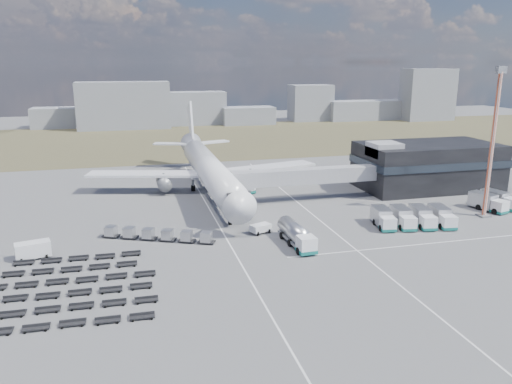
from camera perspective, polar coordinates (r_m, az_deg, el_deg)
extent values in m
plane|color=#565659|center=(78.79, -1.68, -5.71)|extent=(420.00, 420.00, 0.00)
cube|color=#48462B|center=(184.87, -9.23, 5.92)|extent=(420.00, 90.00, 0.01)
cube|color=silver|center=(83.03, -3.79, -4.66)|extent=(0.25, 110.00, 0.01)
cube|color=silver|center=(87.88, 7.84, -3.66)|extent=(0.25, 110.00, 0.01)
cube|color=silver|center=(80.90, 17.28, -5.84)|extent=(40.00, 0.25, 0.01)
cube|color=black|center=(117.65, 19.01, 2.86)|extent=(30.00, 16.00, 10.00)
cube|color=#262D38|center=(117.43, 19.06, 3.43)|extent=(30.40, 16.40, 1.60)
cube|color=#939399|center=(109.03, 14.46, 4.72)|extent=(6.00, 6.00, 3.00)
cube|color=#939399|center=(101.20, 5.77, 1.83)|extent=(29.80, 3.00, 3.00)
cube|color=#939399|center=(97.02, -1.59, 1.35)|extent=(4.00, 3.60, 3.40)
cylinder|color=slate|center=(98.44, -0.79, 0.02)|extent=(0.70, 0.70, 5.10)
cylinder|color=black|center=(98.99, -0.79, -1.16)|extent=(1.40, 0.90, 1.40)
cylinder|color=white|center=(105.71, -5.28, 2.51)|extent=(5.60, 48.00, 5.60)
cone|color=white|center=(80.40, -2.26, -1.32)|extent=(5.60, 5.00, 5.60)
cone|color=white|center=(132.82, -7.23, 5.29)|extent=(5.60, 8.00, 5.60)
cube|color=black|center=(82.07, -2.56, -0.42)|extent=(2.20, 2.00, 0.80)
cube|color=white|center=(109.67, -12.41, 2.02)|extent=(25.59, 11.38, 0.50)
cube|color=white|center=(113.40, 0.83, 2.78)|extent=(25.59, 11.38, 0.50)
cylinder|color=slate|center=(108.25, -10.47, 1.04)|extent=(3.00, 5.00, 3.00)
cylinder|color=slate|center=(111.03, -0.65, 1.62)|extent=(3.00, 5.00, 3.00)
cube|color=white|center=(134.18, -9.68, 5.47)|extent=(9.49, 5.63, 0.35)
cube|color=white|center=(135.49, -5.03, 5.70)|extent=(9.49, 5.63, 0.35)
cube|color=white|center=(134.99, -7.47, 7.88)|extent=(0.50, 9.06, 11.45)
cylinder|color=slate|center=(86.72, -3.00, -2.93)|extent=(0.50, 0.50, 2.50)
cylinder|color=slate|center=(110.04, -7.21, 0.77)|extent=(0.60, 0.60, 2.50)
cylinder|color=slate|center=(110.97, -3.93, 0.97)|extent=(0.60, 0.60, 2.50)
cylinder|color=black|center=(86.95, -2.99, -3.40)|extent=(0.50, 1.20, 1.20)
cube|color=gray|center=(232.52, -21.67, 7.90)|extent=(21.40, 12.00, 8.56)
cube|color=gray|center=(219.44, -14.88, 9.54)|extent=(37.85, 12.00, 19.53)
cube|color=gray|center=(228.18, -9.25, 9.39)|extent=(44.73, 12.00, 14.57)
cube|color=gray|center=(228.96, -0.96, 8.73)|extent=(23.52, 12.00, 7.75)
cube|color=gray|center=(244.20, 6.24, 10.09)|extent=(19.61, 12.00, 16.91)
cube|color=gray|center=(255.70, 13.98, 9.10)|extent=(54.19, 12.00, 9.29)
cube|color=gray|center=(258.45, 19.00, 10.48)|extent=(24.14, 12.00, 24.38)
cube|color=white|center=(73.74, 5.79, -5.98)|extent=(2.63, 2.63, 2.40)
cube|color=#126A62|center=(74.08, 5.77, -6.66)|extent=(2.74, 2.74, 0.52)
cylinder|color=#B3B3B7|center=(78.02, 4.33, -4.41)|extent=(3.02, 7.95, 2.61)
cube|color=slate|center=(78.42, 4.31, -5.24)|extent=(2.92, 7.95, 0.37)
cylinder|color=black|center=(77.15, 4.74, -5.80)|extent=(2.77, 1.29, 1.15)
cube|color=white|center=(82.46, 0.53, -4.22)|extent=(3.78, 2.97, 1.49)
cube|color=white|center=(78.64, -24.12, -6.12)|extent=(5.12, 3.25, 2.49)
cube|color=white|center=(108.09, -1.71, 0.93)|extent=(5.19, 7.24, 3.14)
cube|color=#126A62|center=(108.40, -1.70, 0.26)|extent=(5.34, 7.39, 0.50)
cube|color=white|center=(85.91, 14.83, -3.53)|extent=(2.69, 2.60, 2.25)
cube|color=#126A62|center=(86.17, 14.80, -4.08)|extent=(2.80, 2.72, 0.46)
cube|color=#B3B3B7|center=(89.00, 14.10, -2.57)|extent=(3.19, 5.04, 2.65)
cube|color=white|center=(87.12, 16.99, -3.43)|extent=(2.69, 2.60, 2.25)
cube|color=#126A62|center=(87.38, 16.95, -3.98)|extent=(2.80, 2.72, 0.46)
cube|color=#B3B3B7|center=(90.17, 16.19, -2.49)|extent=(3.19, 5.04, 2.65)
cube|color=white|center=(88.45, 19.08, -3.33)|extent=(2.69, 2.60, 2.25)
cube|color=#126A62|center=(88.71, 19.04, -3.87)|extent=(2.80, 2.72, 0.46)
cube|color=#B3B3B7|center=(91.45, 18.22, -2.41)|extent=(3.19, 5.04, 2.65)
cube|color=white|center=(89.90, 21.11, -3.23)|extent=(2.69, 2.60, 2.25)
cube|color=#126A62|center=(90.15, 21.06, -3.76)|extent=(2.80, 2.72, 0.46)
cube|color=#B3B3B7|center=(92.85, 20.20, -2.33)|extent=(3.19, 5.04, 2.65)
cube|color=white|center=(103.12, 26.10, -1.52)|extent=(2.96, 2.88, 2.30)
cube|color=#126A62|center=(103.35, 26.05, -1.99)|extent=(3.09, 3.01, 0.47)
cube|color=#B3B3B7|center=(104.97, 24.48, -0.83)|extent=(3.76, 5.33, 2.72)
cube|color=white|center=(106.05, 27.17, -1.23)|extent=(2.96, 2.88, 2.30)
cube|color=#126A62|center=(106.27, 27.12, -1.69)|extent=(3.09, 3.01, 0.47)
cube|color=#B3B3B7|center=(107.84, 25.58, -0.57)|extent=(3.76, 5.33, 2.72)
cube|color=black|center=(83.91, -16.23, -4.81)|extent=(3.01, 2.52, 0.18)
cube|color=#B3B3B7|center=(83.64, -16.27, -4.26)|extent=(2.11, 2.11, 1.49)
cube|color=black|center=(82.58, -14.25, -4.99)|extent=(3.01, 2.52, 0.18)
cube|color=#B3B3B7|center=(82.30, -14.28, -4.43)|extent=(2.11, 2.11, 1.49)
cube|color=black|center=(81.35, -12.19, -5.16)|extent=(3.01, 2.52, 0.18)
cube|color=#B3B3B7|center=(81.07, -12.23, -4.60)|extent=(2.11, 2.11, 1.49)
cube|color=black|center=(80.23, -10.08, -5.34)|extent=(3.01, 2.52, 0.18)
cube|color=#B3B3B7|center=(79.95, -10.11, -4.77)|extent=(2.11, 2.11, 1.49)
cube|color=black|center=(79.22, -7.91, -5.51)|extent=(3.01, 2.52, 0.18)
cube|color=#B3B3B7|center=(78.93, -7.93, -4.93)|extent=(2.11, 2.11, 1.49)
cube|color=black|center=(78.32, -5.68, -5.68)|extent=(3.01, 2.52, 0.18)
cube|color=#B3B3B7|center=(78.04, -5.70, -5.09)|extent=(2.11, 2.11, 1.49)
cube|color=black|center=(58.96, -22.03, -13.84)|extent=(21.88, 1.75, 0.66)
cube|color=black|center=(62.32, -21.53, -12.19)|extent=(21.88, 1.75, 0.66)
cube|color=black|center=(65.74, -21.08, -10.72)|extent=(21.88, 1.75, 0.66)
cube|color=black|center=(69.20, -20.68, -9.39)|extent=(21.88, 1.75, 0.66)
cube|color=black|center=(72.69, -20.33, -8.18)|extent=(18.24, 1.68, 0.66)
cube|color=black|center=(76.22, -20.01, -7.09)|extent=(18.24, 1.68, 0.66)
cylinder|color=#CF4821|center=(97.82, 25.36, 4.71)|extent=(0.72, 0.72, 25.82)
cube|color=slate|center=(96.76, 26.23, 12.43)|extent=(2.55, 1.32, 1.24)
cube|color=#565659|center=(100.50, 24.57, -2.45)|extent=(2.07, 2.07, 0.31)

